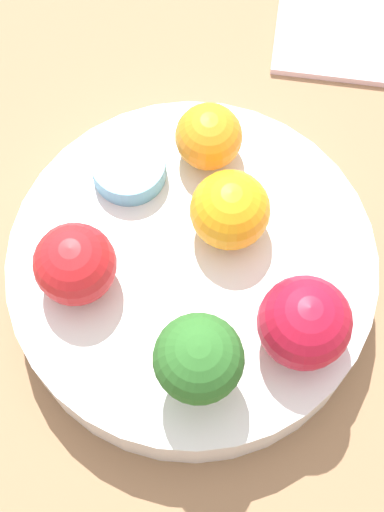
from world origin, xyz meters
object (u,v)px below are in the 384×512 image
at_px(apple_green, 305,323).
at_px(napkin, 374,3).
at_px(orange_front, 230,210).
at_px(orange_back, 209,137).
at_px(apple_red, 75,264).
at_px(broccoli, 199,360).
at_px(small_cup, 129,167).
at_px(bowl, 192,275).

xyz_separation_m(apple_green, napkin, (-0.03, 0.28, -0.07)).
distance_m(orange_front, orange_back, 0.05).
height_order(apple_red, orange_back, apple_red).
bearing_deg(orange_front, broccoli, -80.24).
bearing_deg(small_cup, apple_red, -90.39).
height_order(bowl, orange_front, orange_front).
distance_m(bowl, orange_front, 0.06).
relative_size(bowl, apple_green, 4.23).
distance_m(bowl, orange_back, 0.09).
bearing_deg(orange_front, small_cup, 170.39).
relative_size(bowl, orange_front, 4.72).
relative_size(apple_red, orange_back, 1.16).
bearing_deg(small_cup, apple_green, -25.27).
bearing_deg(orange_front, orange_back, 124.44).
bearing_deg(apple_red, napkin, 70.33).
height_order(bowl, apple_green, apple_green).
bearing_deg(orange_back, orange_front, -55.56).
distance_m(orange_back, napkin, 0.20).
bearing_deg(bowl, orange_front, 67.53).
relative_size(apple_green, orange_front, 1.12).
bearing_deg(broccoli, apple_red, 160.73).
bearing_deg(bowl, apple_red, -149.85).
xyz_separation_m(bowl, orange_front, (0.01, 0.03, 0.05)).
bearing_deg(apple_red, apple_green, 5.62).
height_order(bowl, broccoli, broccoli).
distance_m(apple_red, napkin, 0.31).
relative_size(broccoli, apple_red, 1.34).
height_order(bowl, napkin, bowl).
xyz_separation_m(orange_front, small_cup, (-0.07, 0.01, -0.02)).
xyz_separation_m(apple_red, apple_green, (0.13, 0.01, 0.00)).
relative_size(apple_red, apple_green, 0.90).
distance_m(bowl, napkin, 0.26).
xyz_separation_m(bowl, orange_back, (-0.02, 0.07, 0.04)).
relative_size(broccoli, apple_green, 1.21).
xyz_separation_m(broccoli, small_cup, (-0.09, 0.11, -0.03)).
bearing_deg(orange_front, napkin, 81.65).
height_order(orange_back, small_cup, orange_back).
bearing_deg(bowl, small_cup, 144.23).
distance_m(apple_green, orange_back, 0.13).
bearing_deg(bowl, broccoli, -66.09).
distance_m(orange_front, napkin, 0.24).
bearing_deg(small_cup, napkin, 64.34).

